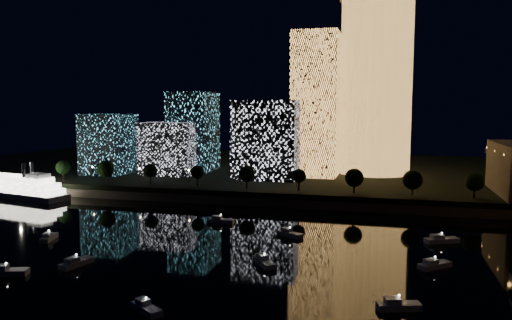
# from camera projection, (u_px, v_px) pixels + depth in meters

# --- Properties ---
(ground) EXTENTS (520.00, 520.00, 0.00)m
(ground) POSITION_uv_depth(u_px,v_px,m) (272.00, 291.00, 97.37)
(ground) COLOR black
(ground) RESTS_ON ground
(far_bank) EXTENTS (420.00, 160.00, 5.00)m
(far_bank) POSITION_uv_depth(u_px,v_px,m) (343.00, 173.00, 250.93)
(far_bank) COLOR black
(far_bank) RESTS_ON ground
(seawall) EXTENTS (420.00, 6.00, 3.00)m
(seawall) POSITION_uv_depth(u_px,v_px,m) (324.00, 204.00, 176.05)
(seawall) COLOR #6B5E4C
(seawall) RESTS_ON ground
(tower_cylindrical) EXTENTS (34.00, 34.00, 80.52)m
(tower_cylindrical) POSITION_uv_depth(u_px,v_px,m) (376.00, 86.00, 227.80)
(tower_cylindrical) COLOR #FFAD51
(tower_cylindrical) RESTS_ON far_bank
(tower_rectangular) EXTENTS (19.89, 19.89, 63.29)m
(tower_rectangular) POSITION_uv_depth(u_px,v_px,m) (316.00, 105.00, 220.82)
(tower_rectangular) COLOR #FFAD51
(tower_rectangular) RESTS_ON far_bank
(midrise_blocks) EXTENTS (98.38, 41.30, 37.67)m
(midrise_blocks) POSITION_uv_depth(u_px,v_px,m) (197.00, 140.00, 227.90)
(midrise_blocks) COLOR white
(midrise_blocks) RESTS_ON far_bank
(riverboat) EXTENTS (49.71, 19.88, 14.69)m
(riverboat) POSITION_uv_depth(u_px,v_px,m) (15.00, 187.00, 198.86)
(riverboat) COLOR silver
(riverboat) RESTS_ON ground
(motorboats) EXTENTS (109.15, 78.52, 2.78)m
(motorboats) POSITION_uv_depth(u_px,v_px,m) (241.00, 261.00, 113.94)
(motorboats) COLOR silver
(motorboats) RESTS_ON ground
(esplanade_trees) EXTENTS (166.10, 6.91, 8.95)m
(esplanade_trees) POSITION_uv_depth(u_px,v_px,m) (257.00, 174.00, 187.41)
(esplanade_trees) COLOR black
(esplanade_trees) RESTS_ON far_bank
(street_lamps) EXTENTS (132.70, 0.70, 5.65)m
(street_lamps) POSITION_uv_depth(u_px,v_px,m) (241.00, 175.00, 195.38)
(street_lamps) COLOR black
(street_lamps) RESTS_ON far_bank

